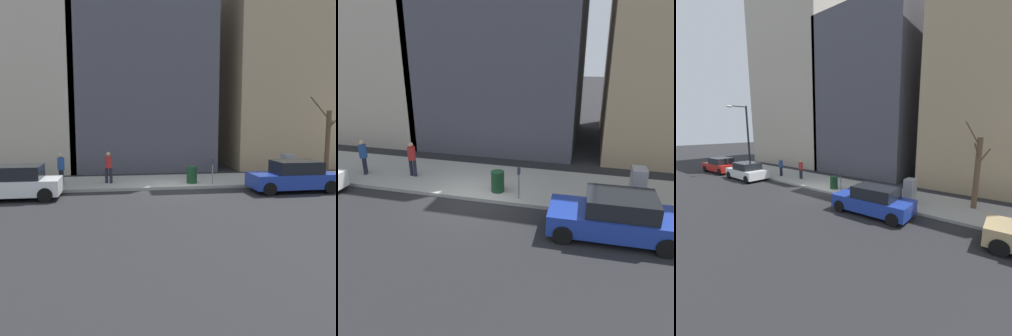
{
  "view_description": "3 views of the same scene",
  "coord_description": "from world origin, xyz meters",
  "views": [
    {
      "loc": [
        -18.36,
        3.2,
        3.68
      ],
      "look_at": [
        1.34,
        0.27,
        0.93
      ],
      "focal_mm": 40.0,
      "sensor_mm": 36.0,
      "label": 1
    },
    {
      "loc": [
        -11.36,
        -4.57,
        6.01
      ],
      "look_at": [
        0.48,
        -1.43,
        1.4
      ],
      "focal_mm": 35.0,
      "sensor_mm": 36.0,
      "label": 2
    },
    {
      "loc": [
        -11.15,
        -11.44,
        4.48
      ],
      "look_at": [
        1.89,
        -1.1,
        1.55
      ],
      "focal_mm": 24.0,
      "sensor_mm": 36.0,
      "label": 3
    }
  ],
  "objects": [
    {
      "name": "ground_plane",
      "position": [
        0.0,
        0.0,
        0.0
      ],
      "size": [
        120.0,
        120.0,
        0.0
      ],
      "primitive_type": "plane",
      "color": "#232326"
    },
    {
      "name": "sidewalk",
      "position": [
        2.0,
        0.0,
        0.07
      ],
      "size": [
        4.0,
        36.0,
        0.15
      ],
      "primitive_type": "cube",
      "color": "#9E9B93",
      "rests_on": "ground"
    },
    {
      "name": "parked_car_blue",
      "position": [
        -1.26,
        -5.59,
        0.74
      ],
      "size": [
        2.0,
        4.24,
        1.52
      ],
      "rotation": [
        0.0,
        0.0,
        0.02
      ],
      "color": "#1E389E",
      "rests_on": "ground"
    },
    {
      "name": "parking_meter",
      "position": [
        0.45,
        -1.97,
        0.98
      ],
      "size": [
        0.14,
        0.1,
        1.35
      ],
      "color": "slate",
      "rests_on": "sidewalk"
    },
    {
      "name": "utility_box",
      "position": [
        1.3,
        -6.54,
        0.85
      ],
      "size": [
        0.83,
        0.61,
        1.43
      ],
      "color": "#A8A399",
      "rests_on": "sidewalk"
    },
    {
      "name": "trash_bin",
      "position": [
        0.9,
        -0.95,
        0.6
      ],
      "size": [
        0.56,
        0.56,
        0.9
      ],
      "primitive_type": "cylinder",
      "color": "#14381E",
      "rests_on": "sidewalk"
    },
    {
      "name": "pedestrian_near_meter",
      "position": [
        1.56,
        3.43,
        1.09
      ],
      "size": [
        0.36,
        0.4,
        1.66
      ],
      "rotation": [
        0.0,
        0.0,
        1.37
      ],
      "color": "#1E1E2D",
      "rests_on": "sidewalk"
    },
    {
      "name": "pedestrian_midblock",
      "position": [
        1.25,
        5.84,
        1.09
      ],
      "size": [
        0.37,
        0.36,
        1.66
      ],
      "rotation": [
        0.0,
        0.0,
        0.51
      ],
      "color": "#1E1E2D",
      "rests_on": "sidewalk"
    },
    {
      "name": "office_block_center",
      "position": [
        10.26,
        1.07,
        7.57
      ],
      "size": [
        9.52,
        9.52,
        15.15
      ],
      "primitive_type": "cube",
      "color": "#4C4C56",
      "rests_on": "ground"
    }
  ]
}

